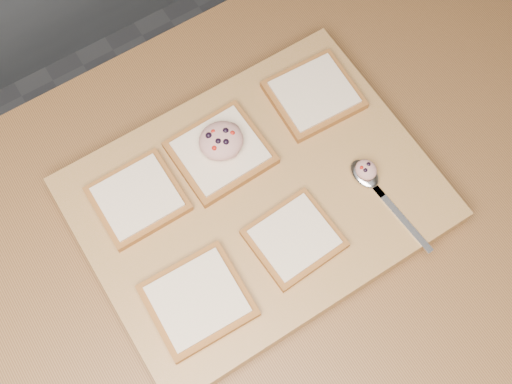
{
  "coord_description": "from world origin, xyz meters",
  "views": [
    {
      "loc": [
        -0.04,
        -0.25,
        1.81
      ],
      "look_at": [
        0.14,
        0.05,
        0.96
      ],
      "focal_mm": 45.0,
      "sensor_mm": 36.0,
      "label": 1
    }
  ],
  "objects_px": {
    "spoon": "(370,180)",
    "tuna_salad_dollop": "(221,141)",
    "bread_far_center": "(221,152)",
    "cutting_board": "(256,201)"
  },
  "relations": [
    {
      "from": "bread_far_center",
      "to": "tuna_salad_dollop",
      "type": "height_order",
      "value": "tuna_salad_dollop"
    },
    {
      "from": "spoon",
      "to": "tuna_salad_dollop",
      "type": "bearing_deg",
      "value": 134.73
    },
    {
      "from": "cutting_board",
      "to": "tuna_salad_dollop",
      "type": "distance_m",
      "value": 0.1
    },
    {
      "from": "cutting_board",
      "to": "spoon",
      "type": "distance_m",
      "value": 0.17
    },
    {
      "from": "cutting_board",
      "to": "bread_far_center",
      "type": "bearing_deg",
      "value": 96.26
    },
    {
      "from": "bread_far_center",
      "to": "spoon",
      "type": "bearing_deg",
      "value": -43.47
    },
    {
      "from": "cutting_board",
      "to": "bread_far_center",
      "type": "distance_m",
      "value": 0.09
    },
    {
      "from": "bread_far_center",
      "to": "tuna_salad_dollop",
      "type": "relative_size",
      "value": 2.04
    },
    {
      "from": "bread_far_center",
      "to": "tuna_salad_dollop",
      "type": "distance_m",
      "value": 0.03
    },
    {
      "from": "bread_far_center",
      "to": "cutting_board",
      "type": "bearing_deg",
      "value": -83.74
    }
  ]
}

